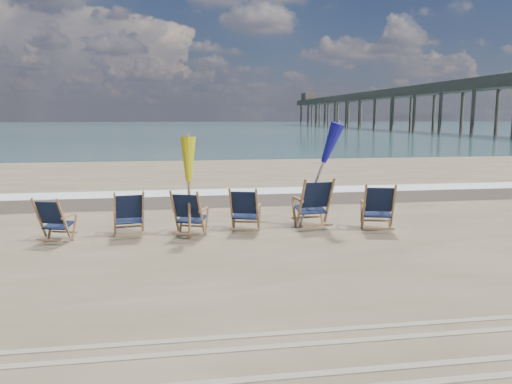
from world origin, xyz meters
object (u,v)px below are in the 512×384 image
beach_chair_0 (64,221)px  fishing_pier (407,103)px  beach_chair_3 (257,210)px  umbrella_yellow (188,165)px  umbrella_blue (317,144)px  beach_chair_2 (201,214)px  beach_chair_1 (143,214)px  beach_chair_4 (329,203)px  beach_chair_5 (393,208)px

beach_chair_0 → fishing_pier: size_ratio=0.01×
beach_chair_3 → umbrella_yellow: 1.68m
umbrella_yellow → umbrella_blue: 2.78m
umbrella_blue → beach_chair_2: bearing=-166.4°
umbrella_yellow → fishing_pier: fishing_pier is taller
beach_chair_1 → umbrella_blue: 3.84m
beach_chair_2 → beach_chair_0: bearing=21.7°
beach_chair_3 → umbrella_blue: bearing=-148.1°
beach_chair_1 → beach_chair_3: bearing=170.0°
beach_chair_1 → umbrella_yellow: umbrella_yellow is taller
beach_chair_1 → beach_chair_2: size_ratio=0.99×
beach_chair_4 → umbrella_yellow: (-2.93, -0.37, 0.88)m
umbrella_blue → beach_chair_3: bearing=-164.8°
beach_chair_5 → umbrella_blue: 2.03m
beach_chair_0 → beach_chair_2: beach_chair_2 is taller
beach_chair_1 → fishing_pier: bearing=-128.1°
beach_chair_1 → beach_chair_5: 5.01m
beach_chair_0 → umbrella_yellow: bearing=-159.1°
beach_chair_4 → umbrella_blue: (-0.23, 0.18, 1.23)m
beach_chair_1 → fishing_pier: fishing_pier is taller
beach_chair_3 → umbrella_blue: 1.90m
beach_chair_1 → beach_chair_3: (2.26, -0.05, 0.00)m
beach_chair_3 → beach_chair_1: bearing=15.4°
beach_chair_2 → beach_chair_5: (3.88, -0.15, 0.04)m
fishing_pier → beach_chair_2: bearing=-118.6°
beach_chair_3 → fishing_pier: 81.02m
beach_chair_1 → beach_chair_4: 3.83m
beach_chair_2 → fishing_pier: (39.07, 71.71, 4.17)m
beach_chair_0 → umbrella_blue: bearing=-154.0°
beach_chair_2 → beach_chair_4: beach_chair_4 is taller
beach_chair_4 → fishing_pier: (36.35, 71.30, 4.09)m
beach_chair_1 → beach_chair_5: bearing=166.3°
beach_chair_1 → umbrella_blue: size_ratio=0.41×
umbrella_yellow → fishing_pier: bearing=61.3°
beach_chair_4 → umbrella_blue: size_ratio=0.48×
beach_chair_1 → umbrella_yellow: size_ratio=0.49×
beach_chair_2 → beach_chair_3: (1.15, 0.24, -0.00)m
beach_chair_2 → fishing_pier: size_ratio=0.01×
beach_chair_3 → umbrella_yellow: umbrella_yellow is taller
beach_chair_4 → fishing_pier: fishing_pier is taller
beach_chair_0 → beach_chair_1: bearing=-148.3°
beach_chair_3 → umbrella_blue: umbrella_blue is taller
beach_chair_2 → fishing_pier: 81.77m
beach_chair_2 → umbrella_yellow: (-0.21, 0.05, 0.96)m
beach_chair_4 → beach_chair_3: bearing=1.0°
beach_chair_0 → beach_chair_5: bearing=-162.2°
beach_chair_3 → beach_chair_5: bearing=-171.3°
beach_chair_0 → beach_chair_1: size_ratio=0.94×
beach_chair_1 → beach_chair_4: bearing=173.2°
beach_chair_1 → beach_chair_2: beach_chair_2 is taller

